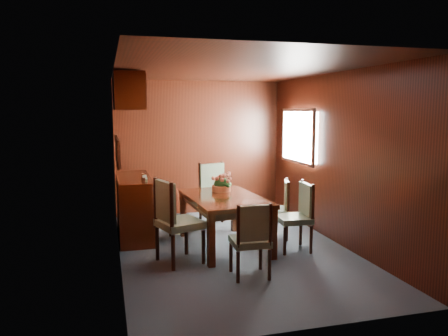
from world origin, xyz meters
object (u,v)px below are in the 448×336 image
object	(u,v)px
chair_head	(252,236)
flower_centerpiece	(221,182)
dining_table	(224,204)
chair_left_near	(174,217)
chair_right_near	(299,212)
sideboard	(134,207)

from	to	relation	value
chair_head	flower_centerpiece	xyz separation A→B (m)	(0.06, 1.56, 0.36)
dining_table	chair_left_near	size ratio (longest dim) A/B	1.49
chair_head	flower_centerpiece	world-z (taller)	flower_centerpiece
chair_right_near	chair_head	world-z (taller)	chair_right_near
dining_table	flower_centerpiece	world-z (taller)	flower_centerpiece
dining_table	chair_right_near	xyz separation A→B (m)	(0.93, -0.39, -0.09)
chair_right_near	flower_centerpiece	size ratio (longest dim) A/B	3.14
chair_right_near	chair_left_near	bearing A→B (deg)	97.43
sideboard	flower_centerpiece	xyz separation A→B (m)	(1.22, -0.46, 0.40)
chair_head	flower_centerpiece	size ratio (longest dim) A/B	2.96
chair_left_near	sideboard	bearing A→B (deg)	177.99
dining_table	chair_left_near	world-z (taller)	chair_left_near
flower_centerpiece	dining_table	bearing A→B (deg)	-98.75
dining_table	chair_right_near	size ratio (longest dim) A/B	1.70
dining_table	flower_centerpiece	size ratio (longest dim) A/B	5.34
chair_right_near	chair_head	xyz separation A→B (m)	(-0.93, -0.80, -0.03)
chair_left_near	chair_head	xyz separation A→B (m)	(0.76, -0.70, -0.10)
sideboard	chair_left_near	world-z (taller)	chair_left_near
dining_table	flower_centerpiece	xyz separation A→B (m)	(0.06, 0.38, 0.24)
dining_table	sideboard	bearing A→B (deg)	139.77
sideboard	dining_table	bearing A→B (deg)	-35.98
sideboard	chair_head	size ratio (longest dim) A/B	1.60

